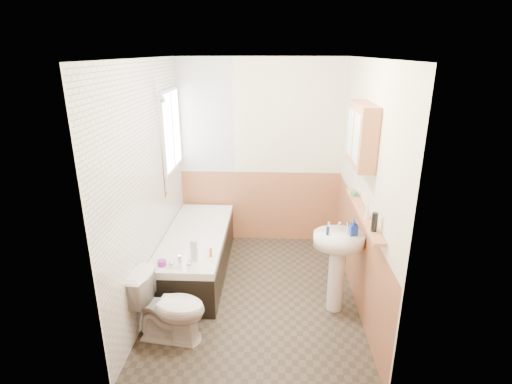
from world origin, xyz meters
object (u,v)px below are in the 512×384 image
Objects in this scene: bathtub at (197,252)px; toilet at (169,307)px; medicine_cabinet at (362,135)px; sink at (338,256)px; pine_shelf at (363,213)px.

toilet is (-0.03, -1.19, 0.06)m from bathtub.
toilet is at bearing -158.17° from medicine_cabinet.
medicine_cabinet is (0.17, 0.18, 1.19)m from sink.
medicine_cabinet is (1.77, 0.71, 1.48)m from toilet.
medicine_cabinet is (-0.03, 0.21, 0.71)m from pine_shelf.
medicine_cabinet reaches higher than bathtub.
toilet is 2.02m from pine_shelf.
medicine_cabinet reaches higher than toilet.
medicine_cabinet reaches higher than pine_shelf.
sink reaches higher than bathtub.
bathtub is 1.74m from sink.
bathtub is 2.07m from pine_shelf.
pine_shelf reaches higher than toilet.
pine_shelf is 2.06× the size of medicine_cabinet.
sink is 0.72× the size of pine_shelf.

